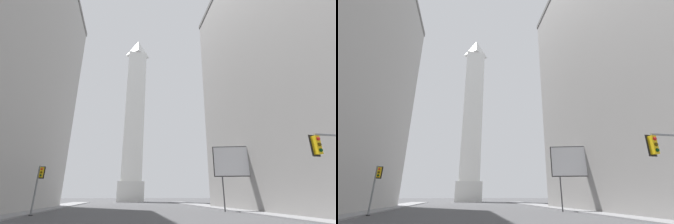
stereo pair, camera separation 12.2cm
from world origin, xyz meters
TOP-DOWN VIEW (x-y plane):
  - sidewalk_left at (-14.62, 28.38)m, footprint 5.00×94.61m
  - sidewalk_right at (14.62, 28.38)m, footprint 5.00×94.61m
  - building_right at (29.37, 24.21)m, footprint 30.04×37.08m
  - obelisk at (0.00, 78.84)m, footprint 8.68×8.68m
  - traffic_light_mid_left at (-11.60, 25.64)m, footprint 0.76×0.52m
  - billboard_sign at (13.21, 27.30)m, footprint 6.63×2.12m

SIDE VIEW (x-z plane):
  - sidewalk_left at x=-14.62m, z-range 0.00..0.15m
  - sidewalk_right at x=14.62m, z-range 0.00..0.15m
  - traffic_light_mid_left at x=-11.60m, z-range 0.82..5.93m
  - billboard_sign at x=13.21m, z-range 2.09..10.71m
  - building_right at x=29.37m, z-range 0.01..43.73m
  - obelisk at x=0.00m, z-range -1.53..62.80m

